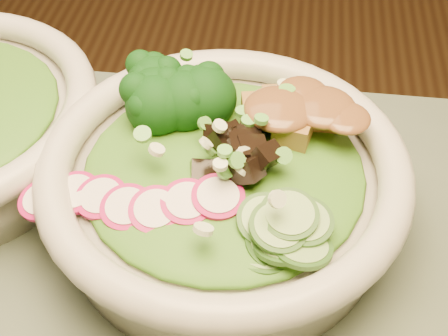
# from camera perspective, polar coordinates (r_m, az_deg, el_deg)

# --- Properties ---
(salad_bowl) EXTENTS (0.29, 0.29, 0.08)m
(salad_bowl) POSITION_cam_1_polar(r_m,az_deg,el_deg) (0.50, -0.00, -1.67)
(salad_bowl) COLOR beige
(salad_bowl) RESTS_ON dining_table
(lettuce_bed) EXTENTS (0.22, 0.22, 0.03)m
(lettuce_bed) POSITION_cam_1_polar(r_m,az_deg,el_deg) (0.49, -0.00, 0.08)
(lettuce_bed) COLOR #286815
(lettuce_bed) RESTS_ON salad_bowl
(broccoli_florets) EXTENTS (0.11, 0.10, 0.05)m
(broccoli_florets) POSITION_cam_1_polar(r_m,az_deg,el_deg) (0.52, -4.33, 5.92)
(broccoli_florets) COLOR black
(broccoli_florets) RESTS_ON salad_bowl
(radish_slices) EXTENTS (0.13, 0.08, 0.02)m
(radish_slices) POSITION_cam_1_polar(r_m,az_deg,el_deg) (0.46, -7.43, -3.22)
(radish_slices) COLOR #A90D4F
(radish_slices) RESTS_ON salad_bowl
(cucumber_slices) EXTENTS (0.10, 0.10, 0.04)m
(cucumber_slices) POSITION_cam_1_polar(r_m,az_deg,el_deg) (0.44, 4.87, -4.34)
(cucumber_slices) COLOR #91C26B
(cucumber_slices) RESTS_ON salad_bowl
(mushroom_heap) EXTENTS (0.10, 0.10, 0.04)m
(mushroom_heap) POSITION_cam_1_polar(r_m,az_deg,el_deg) (0.48, 1.33, 2.01)
(mushroom_heap) COLOR black
(mushroom_heap) RESTS_ON salad_bowl
(tofu_cubes) EXTENTS (0.11, 0.09, 0.04)m
(tofu_cubes) POSITION_cam_1_polar(r_m,az_deg,el_deg) (0.51, 6.69, 4.04)
(tofu_cubes) COLOR olive
(tofu_cubes) RESTS_ON salad_bowl
(peanut_sauce) EXTENTS (0.08, 0.06, 0.02)m
(peanut_sauce) POSITION_cam_1_polar(r_m,az_deg,el_deg) (0.50, 6.83, 5.26)
(peanut_sauce) COLOR brown
(peanut_sauce) RESTS_ON tofu_cubes
(scallion_garnish) EXTENTS (0.21, 0.21, 0.03)m
(scallion_garnish) POSITION_cam_1_polar(r_m,az_deg,el_deg) (0.47, -0.00, 2.37)
(scallion_garnish) COLOR #5CAE3D
(scallion_garnish) RESTS_ON salad_bowl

